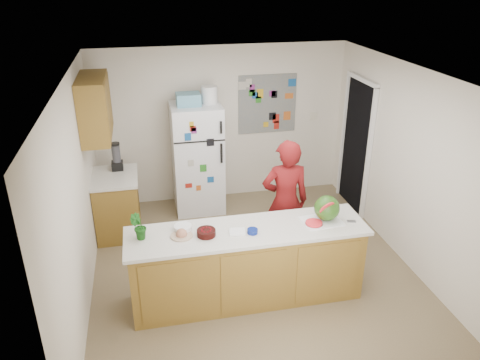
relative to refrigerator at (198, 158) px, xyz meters
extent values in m
cube|color=brown|center=(0.45, -1.88, -0.86)|extent=(4.00, 4.50, 0.02)
cube|color=beige|center=(0.45, 0.38, 0.40)|extent=(4.00, 0.02, 2.50)
cube|color=beige|center=(-1.56, -1.88, 0.40)|extent=(0.02, 4.50, 2.50)
cube|color=beige|center=(2.46, -1.88, 0.40)|extent=(0.02, 4.50, 2.50)
cube|color=white|center=(0.45, -1.88, 1.66)|extent=(4.00, 4.50, 0.02)
cube|color=black|center=(2.44, -0.43, 0.17)|extent=(0.03, 0.85, 2.04)
cube|color=brown|center=(0.25, -2.38, -0.41)|extent=(2.60, 0.62, 0.88)
cube|color=silver|center=(0.25, -2.38, 0.05)|extent=(2.68, 0.70, 0.04)
cube|color=brown|center=(-1.24, -0.53, -0.42)|extent=(0.60, 0.80, 0.86)
cube|color=silver|center=(-1.24, -0.53, 0.03)|extent=(0.64, 0.84, 0.04)
cube|color=brown|center=(-1.37, -0.58, 1.05)|extent=(0.35, 1.00, 0.80)
cube|color=silver|center=(0.00, 0.00, 0.00)|extent=(0.75, 0.70, 1.70)
cube|color=#5999B2|center=(-0.10, 0.00, 0.94)|extent=(0.35, 0.28, 0.18)
cube|color=slate|center=(1.20, 0.36, 0.70)|extent=(0.95, 0.01, 0.95)
imported|color=#620F10|center=(0.91, -1.66, -0.02)|extent=(0.64, 0.45, 1.66)
cylinder|color=black|center=(-1.19, -0.31, 0.24)|extent=(0.12, 0.12, 0.38)
cube|color=white|center=(1.11, -2.38, 0.08)|extent=(0.47, 0.37, 0.01)
sphere|color=#2B4F15|center=(1.17, -2.36, 0.23)|extent=(0.29, 0.29, 0.29)
cylinder|color=red|center=(1.00, -2.43, 0.09)|extent=(0.19, 0.19, 0.02)
cylinder|color=black|center=(-0.21, -2.41, 0.11)|extent=(0.21, 0.21, 0.07)
cylinder|color=silver|center=(-0.45, -2.25, 0.10)|extent=(0.23, 0.23, 0.06)
cylinder|color=navy|center=(0.29, -2.47, 0.10)|extent=(0.13, 0.13, 0.05)
cylinder|color=beige|center=(-0.47, -2.37, 0.08)|extent=(0.28, 0.28, 0.02)
cube|color=white|center=(0.13, -2.42, 0.08)|extent=(0.19, 0.18, 0.02)
cube|color=gray|center=(1.44, -2.46, 0.08)|extent=(0.10, 0.06, 0.01)
imported|color=#0C3F11|center=(-0.92, -2.33, 0.22)|extent=(0.17, 0.14, 0.29)
camera|label=1|loc=(-0.76, -6.72, 2.70)|focal=35.00mm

